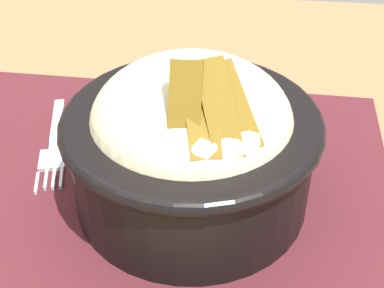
# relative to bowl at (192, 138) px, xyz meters

# --- Properties ---
(table) EXTENTS (1.14, 0.81, 0.78)m
(table) POSITION_rel_bowl_xyz_m (0.08, 0.00, -0.13)
(table) COLOR olive
(table) RESTS_ON ground_plane
(placemat) EXTENTS (0.44, 0.30, 0.00)m
(placemat) POSITION_rel_bowl_xyz_m (0.06, -0.02, -0.06)
(placemat) COLOR #47191E
(placemat) RESTS_ON table
(bowl) EXTENTS (0.19, 0.19, 0.14)m
(bowl) POSITION_rel_bowl_xyz_m (0.00, 0.00, 0.00)
(bowl) COLOR black
(bowl) RESTS_ON placemat
(fork) EXTENTS (0.04, 0.13, 0.00)m
(fork) POSITION_rel_bowl_xyz_m (0.13, -0.05, -0.05)
(fork) COLOR #BABABA
(fork) RESTS_ON placemat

